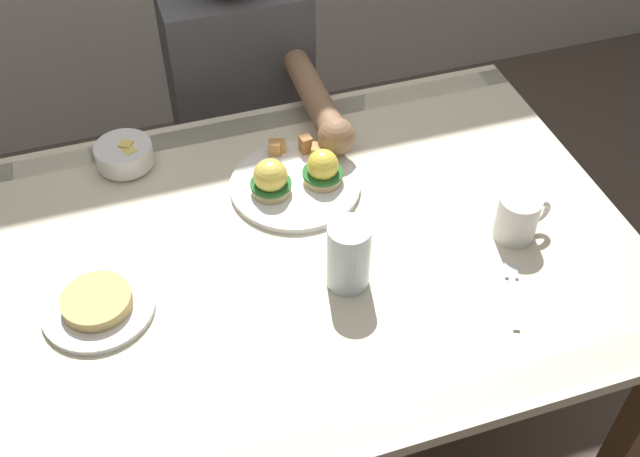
{
  "coord_description": "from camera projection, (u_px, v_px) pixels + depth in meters",
  "views": [
    {
      "loc": [
        -0.31,
        -0.96,
        1.81
      ],
      "look_at": [
        0.0,
        0.0,
        0.78
      ],
      "focal_mm": 42.79,
      "sensor_mm": 36.0,
      "label": 1
    }
  ],
  "objects": [
    {
      "name": "coffee_mug",
      "position": [
        518.0,
        216.0,
        1.45
      ],
      "size": [
        0.11,
        0.08,
        0.09
      ],
      "color": "white",
      "rests_on": "dining_table"
    },
    {
      "name": "fork",
      "position": [
        513.0,
        292.0,
        1.38
      ],
      "size": [
        0.08,
        0.15,
        0.0
      ],
      "color": "silver",
      "rests_on": "dining_table"
    },
    {
      "name": "fruit_bowl",
      "position": [
        125.0,
        155.0,
        1.61
      ],
      "size": [
        0.12,
        0.12,
        0.06
      ],
      "color": "white",
      "rests_on": "dining_table"
    },
    {
      "name": "side_plate",
      "position": [
        98.0,
        305.0,
        1.34
      ],
      "size": [
        0.2,
        0.2,
        0.04
      ],
      "color": "white",
      "rests_on": "dining_table"
    },
    {
      "name": "eggs_benedict_plate",
      "position": [
        296.0,
        179.0,
        1.56
      ],
      "size": [
        0.27,
        0.27,
        0.09
      ],
      "color": "white",
      "rests_on": "dining_table"
    },
    {
      "name": "water_glass_near",
      "position": [
        348.0,
        259.0,
        1.36
      ],
      "size": [
        0.08,
        0.08,
        0.14
      ],
      "color": "silver",
      "rests_on": "dining_table"
    },
    {
      "name": "diner_person",
      "position": [
        245.0,
        104.0,
        1.93
      ],
      "size": [
        0.34,
        0.54,
        1.14
      ],
      "color": "#33333D",
      "rests_on": "ground_plane"
    },
    {
      "name": "dining_table",
      "position": [
        320.0,
        279.0,
        1.54
      ],
      "size": [
        1.2,
        0.9,
        0.74
      ],
      "color": "beige",
      "rests_on": "ground_plane"
    },
    {
      "name": "ground_plane",
      "position": [
        320.0,
        436.0,
        2.0
      ],
      "size": [
        6.0,
        6.0,
        0.0
      ],
      "primitive_type": "plane",
      "color": "brown"
    }
  ]
}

